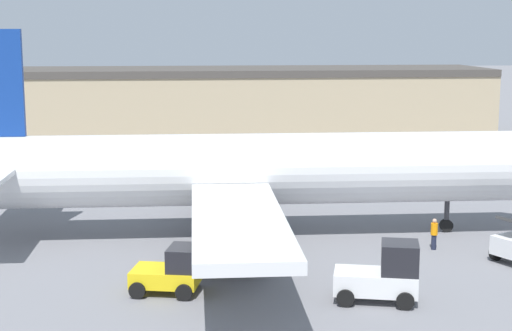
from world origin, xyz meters
TOP-DOWN VIEW (x-y plane):
  - ground_plane at (0.00, 0.00)m, footprint 400.00×400.00m
  - terminal_building at (-8.21, 40.21)m, footprint 71.98×11.92m
  - airplane at (-0.90, 0.02)m, footprint 36.56×31.48m
  - ground_crew_worker at (8.71, -3.57)m, footprint 0.35×0.35m
  - baggage_tug at (-4.45, -8.92)m, footprint 3.16×2.70m
  - pushback_tug at (4.18, -10.88)m, footprint 3.70×2.72m

SIDE VIEW (x-z plane):
  - ground_plane at x=0.00m, z-range 0.00..0.00m
  - ground_crew_worker at x=8.71m, z-range 0.05..1.66m
  - baggage_tug at x=-4.45m, z-range -0.07..1.95m
  - pushback_tug at x=4.18m, z-range -0.12..2.39m
  - airplane at x=-0.90m, z-range -1.95..9.09m
  - terminal_building at x=-8.21m, z-range 0.01..7.14m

